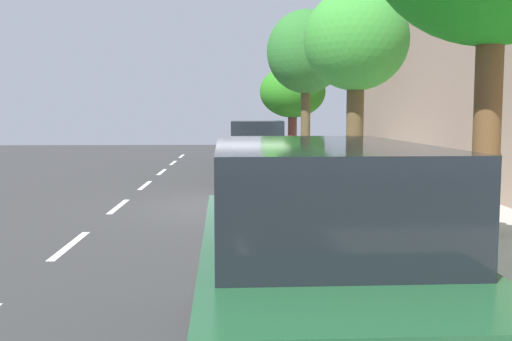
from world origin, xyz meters
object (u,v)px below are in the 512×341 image
object	(u,v)px
parked_suv_green_nearest	(316,256)
parked_sedan_silver_second	(273,184)
street_tree_corner	(293,92)
parked_sedan_dark_blue_far	(251,145)
parked_suv_grey_mid	(257,149)
street_tree_mid_block	(356,43)
fire_hydrant	(384,221)
cyclist_with_backpack	(306,166)
pedestrian_on_phone	(488,182)
bicycle_at_curb	(294,192)
street_tree_far_end	(306,53)

from	to	relation	value
parked_suv_green_nearest	parked_sedan_silver_second	world-z (taller)	parked_suv_green_nearest
street_tree_corner	parked_sedan_dark_blue_far	bearing A→B (deg)	-178.48
parked_suv_grey_mid	street_tree_mid_block	xyz separation A→B (m)	(1.98, -6.60, 2.77)
fire_hydrant	cyclist_with_backpack	bearing A→B (deg)	98.47
parked_sedan_silver_second	pedestrian_on_phone	distance (m)	4.28
parked_sedan_silver_second	street_tree_mid_block	size ratio (longest dim) A/B	0.92
fire_hydrant	parked_sedan_silver_second	bearing A→B (deg)	113.74
bicycle_at_curb	street_tree_mid_block	bearing A→B (deg)	-24.46
street_tree_far_end	fire_hydrant	distance (m)	14.38
parked_suv_green_nearest	street_tree_mid_block	world-z (taller)	street_tree_mid_block
parked_sedan_dark_blue_far	parked_suv_grey_mid	bearing A→B (deg)	-90.24
street_tree_far_end	pedestrian_on_phone	world-z (taller)	street_tree_far_end
bicycle_at_curb	street_tree_far_end	size ratio (longest dim) A/B	0.24
parked_suv_grey_mid	parked_sedan_dark_blue_far	xyz separation A→B (m)	(0.03, 7.96, -0.27)
parked_suv_green_nearest	cyclist_with_backpack	world-z (taller)	parked_suv_green_nearest
cyclist_with_backpack	street_tree_mid_block	world-z (taller)	street_tree_mid_block
parked_suv_grey_mid	street_tree_corner	world-z (taller)	street_tree_corner
parked_suv_green_nearest	pedestrian_on_phone	distance (m)	6.16
parked_suv_green_nearest	bicycle_at_curb	xyz separation A→B (m)	(0.72, 8.99, -0.66)
parked_suv_green_nearest	street_tree_corner	world-z (taller)	street_tree_corner
street_tree_mid_block	pedestrian_on_phone	bearing A→B (deg)	-64.84
bicycle_at_curb	fire_hydrant	bearing A→B (deg)	-79.85
parked_sedan_dark_blue_far	street_tree_far_end	size ratio (longest dim) A/B	0.75
pedestrian_on_phone	street_tree_mid_block	bearing A→B (deg)	115.16
fire_hydrant	parked_suv_grey_mid	bearing A→B (deg)	98.08
parked_suv_grey_mid	fire_hydrant	size ratio (longest dim) A/B	5.64
parked_suv_grey_mid	parked_sedan_dark_blue_far	size ratio (longest dim) A/B	1.05
bicycle_at_curb	pedestrian_on_phone	world-z (taller)	pedestrian_on_phone
parked_suv_green_nearest	fire_hydrant	world-z (taller)	parked_suv_green_nearest
parked_suv_grey_mid	fire_hydrant	bearing A→B (deg)	-81.92
street_tree_corner	pedestrian_on_phone	world-z (taller)	street_tree_corner
pedestrian_on_phone	street_tree_far_end	bearing A→B (deg)	97.14
parked_suv_green_nearest	fire_hydrant	distance (m)	4.33
pedestrian_on_phone	fire_hydrant	size ratio (longest dim) A/B	1.93
bicycle_at_curb	cyclist_with_backpack	world-z (taller)	cyclist_with_backpack
street_tree_mid_block	fire_hydrant	world-z (taller)	street_tree_mid_block
bicycle_at_curb	parked_sedan_silver_second	bearing A→B (deg)	-110.50
parked_sedan_silver_second	street_tree_mid_block	xyz separation A→B (m)	(1.91, 1.01, 3.04)
parked_sedan_silver_second	parked_suv_grey_mid	world-z (taller)	parked_suv_grey_mid
cyclist_with_backpack	pedestrian_on_phone	world-z (taller)	pedestrian_on_phone
street_tree_mid_block	parked_suv_grey_mid	bearing A→B (deg)	106.67
parked_suv_green_nearest	street_tree_far_end	bearing A→B (deg)	83.51
parked_suv_grey_mid	parked_sedan_silver_second	bearing A→B (deg)	-89.49
street_tree_far_end	street_tree_corner	world-z (taller)	street_tree_far_end
parked_sedan_silver_second	bicycle_at_curb	bearing A→B (deg)	69.50
street_tree_far_end	pedestrian_on_phone	bearing A→B (deg)	-82.86
street_tree_mid_block	cyclist_with_backpack	bearing A→B (deg)	173.12
parked_sedan_silver_second	street_tree_corner	world-z (taller)	street_tree_corner
parked_suv_grey_mid	bicycle_at_curb	world-z (taller)	parked_suv_grey_mid
street_tree_mid_block	street_tree_corner	distance (m)	14.63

